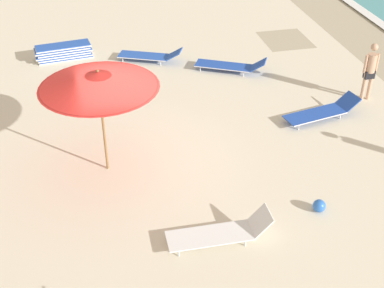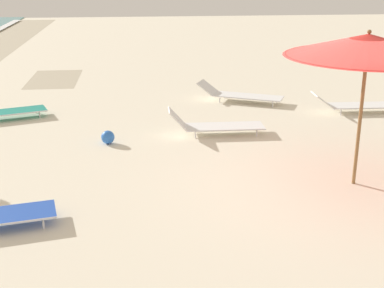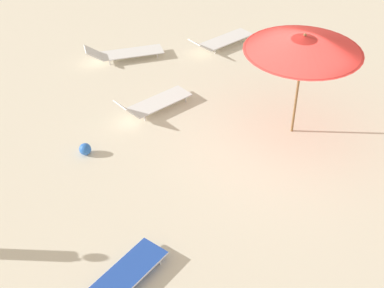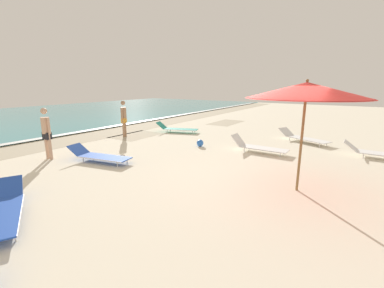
{
  "view_description": "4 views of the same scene",
  "coord_description": "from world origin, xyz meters",
  "px_view_note": "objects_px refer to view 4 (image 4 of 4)",
  "views": [
    {
      "loc": [
        10.76,
        -1.06,
        7.67
      ],
      "look_at": [
        0.48,
        1.25,
        0.69
      ],
      "focal_mm": 50.0,
      "sensor_mm": 36.0,
      "label": 1
    },
    {
      "loc": [
        -8.19,
        2.92,
        3.67
      ],
      "look_at": [
        0.32,
        2.05,
        0.73
      ],
      "focal_mm": 50.0,
      "sensor_mm": 36.0,
      "label": 2
    },
    {
      "loc": [
        -6.4,
        8.23,
        7.79
      ],
      "look_at": [
        0.62,
        2.06,
        0.68
      ],
      "focal_mm": 50.0,
      "sensor_mm": 36.0,
      "label": 3
    },
    {
      "loc": [
        -6.25,
        -1.8,
        2.52
      ],
      "look_at": [
        -0.38,
        2.03,
        0.89
      ],
      "focal_mm": 24.0,
      "sensor_mm": 36.0,
      "label": 4
    }
  ],
  "objects_px": {
    "sun_lounger_under_umbrella": "(258,147)",
    "sun_lounger_mid_beach_pair_b": "(303,138)",
    "beach_umbrella": "(306,91)",
    "beachgoer_wading_adult": "(124,117)",
    "sun_lounger_near_water_left": "(99,156)",
    "sun_lounger_mid_beach_solo": "(177,128)",
    "beach_ball": "(200,143)",
    "beachgoer_shoreline_child": "(46,131)",
    "sun_lounger_beside_umbrella": "(2,210)",
    "sun_lounger_mid_beach_pair_a": "(380,153)"
  },
  "relations": [
    {
      "from": "beachgoer_shoreline_child",
      "to": "sun_lounger_mid_beach_pair_b",
      "type": "bearing_deg",
      "value": -133.53
    },
    {
      "from": "sun_lounger_near_water_left",
      "to": "beachgoer_shoreline_child",
      "type": "relative_size",
      "value": 1.31
    },
    {
      "from": "beach_ball",
      "to": "sun_lounger_mid_beach_pair_a",
      "type": "bearing_deg",
      "value": -73.15
    },
    {
      "from": "sun_lounger_under_umbrella",
      "to": "sun_lounger_mid_beach_solo",
      "type": "xyz_separation_m",
      "value": [
        1.66,
        5.07,
        -0.01
      ]
    },
    {
      "from": "beach_umbrella",
      "to": "sun_lounger_near_water_left",
      "type": "relative_size",
      "value": 1.17
    },
    {
      "from": "sun_lounger_near_water_left",
      "to": "sun_lounger_mid_beach_pair_b",
      "type": "height_order",
      "value": "sun_lounger_near_water_left"
    },
    {
      "from": "sun_lounger_near_water_left",
      "to": "sun_lounger_mid_beach_pair_b",
      "type": "relative_size",
      "value": 0.97
    },
    {
      "from": "beachgoer_shoreline_child",
      "to": "beach_ball",
      "type": "height_order",
      "value": "beachgoer_shoreline_child"
    },
    {
      "from": "sun_lounger_near_water_left",
      "to": "sun_lounger_mid_beach_pair_b",
      "type": "distance_m",
      "value": 8.62
    },
    {
      "from": "beach_umbrella",
      "to": "sun_lounger_mid_beach_pair_b",
      "type": "distance_m",
      "value": 6.29
    },
    {
      "from": "sun_lounger_under_umbrella",
      "to": "sun_lounger_near_water_left",
      "type": "distance_m",
      "value": 5.77
    },
    {
      "from": "beach_ball",
      "to": "sun_lounger_under_umbrella",
      "type": "bearing_deg",
      "value": -79.85
    },
    {
      "from": "beach_umbrella",
      "to": "beach_ball",
      "type": "xyz_separation_m",
      "value": [
        2.6,
        4.35,
        -2.25
      ]
    },
    {
      "from": "sun_lounger_beside_umbrella",
      "to": "sun_lounger_near_water_left",
      "type": "bearing_deg",
      "value": 52.77
    },
    {
      "from": "beach_ball",
      "to": "sun_lounger_near_water_left",
      "type": "bearing_deg",
      "value": 155.16
    },
    {
      "from": "beach_umbrella",
      "to": "sun_lounger_under_umbrella",
      "type": "bearing_deg",
      "value": 33.7
    },
    {
      "from": "sun_lounger_beside_umbrella",
      "to": "beach_ball",
      "type": "distance_m",
      "value": 7.14
    },
    {
      "from": "sun_lounger_near_water_left",
      "to": "beach_ball",
      "type": "height_order",
      "value": "sun_lounger_near_water_left"
    },
    {
      "from": "sun_lounger_mid_beach_pair_a",
      "to": "beachgoer_shoreline_child",
      "type": "bearing_deg",
      "value": 124.89
    },
    {
      "from": "sun_lounger_mid_beach_solo",
      "to": "beachgoer_wading_adult",
      "type": "xyz_separation_m",
      "value": [
        -2.37,
        1.46,
        0.79
      ]
    },
    {
      "from": "sun_lounger_beside_umbrella",
      "to": "sun_lounger_mid_beach_solo",
      "type": "bearing_deg",
      "value": 43.36
    },
    {
      "from": "beachgoer_wading_adult",
      "to": "sun_lounger_mid_beach_pair_b",
      "type": "bearing_deg",
      "value": 88.67
    },
    {
      "from": "sun_lounger_near_water_left",
      "to": "beachgoer_wading_adult",
      "type": "height_order",
      "value": "beachgoer_wading_adult"
    },
    {
      "from": "beach_umbrella",
      "to": "sun_lounger_beside_umbrella",
      "type": "xyz_separation_m",
      "value": [
        -4.54,
        4.41,
        -2.18
      ]
    },
    {
      "from": "beachgoer_wading_adult",
      "to": "beachgoer_shoreline_child",
      "type": "relative_size",
      "value": 1.0
    },
    {
      "from": "beachgoer_wading_adult",
      "to": "beach_umbrella",
      "type": "bearing_deg",
      "value": 48.79
    },
    {
      "from": "sun_lounger_mid_beach_pair_a",
      "to": "sun_lounger_near_water_left",
      "type": "bearing_deg",
      "value": 126.78
    },
    {
      "from": "beach_umbrella",
      "to": "beachgoer_shoreline_child",
      "type": "relative_size",
      "value": 1.53
    },
    {
      "from": "beach_umbrella",
      "to": "beachgoer_wading_adult",
      "type": "distance_m",
      "value": 8.96
    },
    {
      "from": "beach_umbrella",
      "to": "sun_lounger_under_umbrella",
      "type": "height_order",
      "value": "beach_umbrella"
    },
    {
      "from": "sun_lounger_under_umbrella",
      "to": "sun_lounger_near_water_left",
      "type": "height_order",
      "value": "sun_lounger_under_umbrella"
    },
    {
      "from": "sun_lounger_beside_umbrella",
      "to": "beachgoer_shoreline_child",
      "type": "distance_m",
      "value": 4.4
    },
    {
      "from": "sun_lounger_under_umbrella",
      "to": "sun_lounger_near_water_left",
      "type": "bearing_deg",
      "value": 136.14
    },
    {
      "from": "sun_lounger_mid_beach_solo",
      "to": "sun_lounger_mid_beach_pair_a",
      "type": "bearing_deg",
      "value": -110.41
    },
    {
      "from": "beach_umbrella",
      "to": "sun_lounger_mid_beach_solo",
      "type": "distance_m",
      "value": 8.76
    },
    {
      "from": "beach_umbrella",
      "to": "beach_ball",
      "type": "bearing_deg",
      "value": 59.16
    },
    {
      "from": "sun_lounger_mid_beach_pair_a",
      "to": "sun_lounger_mid_beach_pair_b",
      "type": "distance_m",
      "value": 3.07
    },
    {
      "from": "beach_umbrella",
      "to": "beachgoer_shoreline_child",
      "type": "distance_m",
      "value": 8.11
    },
    {
      "from": "sun_lounger_beside_umbrella",
      "to": "sun_lounger_mid_beach_pair_a",
      "type": "height_order",
      "value": "sun_lounger_mid_beach_pair_a"
    },
    {
      "from": "beach_umbrella",
      "to": "beach_ball",
      "type": "height_order",
      "value": "beach_umbrella"
    },
    {
      "from": "beach_umbrella",
      "to": "sun_lounger_mid_beach_pair_b",
      "type": "xyz_separation_m",
      "value": [
        5.83,
        0.91,
        -2.18
      ]
    },
    {
      "from": "sun_lounger_under_umbrella",
      "to": "sun_lounger_mid_beach_pair_b",
      "type": "bearing_deg",
      "value": -20.63
    },
    {
      "from": "sun_lounger_mid_beach_pair_a",
      "to": "beachgoer_wading_adult",
      "type": "distance_m",
      "value": 10.64
    },
    {
      "from": "sun_lounger_near_water_left",
      "to": "beachgoer_wading_adult",
      "type": "distance_m",
      "value": 4.29
    },
    {
      "from": "sun_lounger_beside_umbrella",
      "to": "sun_lounger_mid_beach_solo",
      "type": "height_order",
      "value": "sun_lounger_mid_beach_solo"
    },
    {
      "from": "sun_lounger_near_water_left",
      "to": "sun_lounger_mid_beach_solo",
      "type": "xyz_separation_m",
      "value": [
        5.77,
        1.02,
        0.0
      ]
    },
    {
      "from": "sun_lounger_under_umbrella",
      "to": "sun_lounger_mid_beach_solo",
      "type": "relative_size",
      "value": 0.93
    },
    {
      "from": "sun_lounger_mid_beach_pair_a",
      "to": "sun_lounger_mid_beach_solo",
      "type": "bearing_deg",
      "value": 90.34
    },
    {
      "from": "beach_umbrella",
      "to": "beachgoer_wading_adult",
      "type": "xyz_separation_m",
      "value": [
        2.31,
        8.54,
        -1.39
      ]
    },
    {
      "from": "sun_lounger_mid_beach_solo",
      "to": "beachgoer_wading_adult",
      "type": "relative_size",
      "value": 1.3
    }
  ]
}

